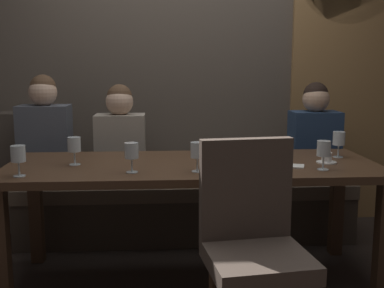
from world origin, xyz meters
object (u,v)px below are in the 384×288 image
Objects in this scene: wine_glass_center_back at (324,150)px; espresso_cup at (327,159)px; diner_redhead at (45,133)px; wine_glass_center_front at (18,155)px; wine_glass_near_left at (339,140)px; wine_glass_far_left at (74,145)px; wine_glass_far_right at (197,151)px; wine_glass_end_left at (132,152)px; banquette_bench at (187,210)px; chair_near_side at (252,233)px; diner_bearded at (120,137)px; dining_table at (193,177)px; diner_far_end at (314,134)px.

wine_glass_center_back is 0.22m from espresso_cup.
diner_redhead reaches higher than espresso_cup.
wine_glass_center_front is 1.00× the size of wine_glass_near_left.
wine_glass_center_front is (-0.24, -0.28, -0.00)m from wine_glass_far_left.
diner_redhead is at bearing 95.60° from wine_glass_center_front.
wine_glass_far_left is at bearing 161.92° from wine_glass_far_right.
espresso_cup is at bearing 9.01° from wine_glass_end_left.
banquette_bench is at bearing 46.63° from wine_glass_center_front.
diner_redhead is at bearing 157.89° from espresso_cup.
diner_redhead is 0.77m from wine_glass_far_left.
diner_redhead is at bearing -179.52° from banquette_bench.
diner_bearded reaches higher than chair_near_side.
dining_table is 13.41× the size of wine_glass_end_left.
banquette_bench is 2.55× the size of chair_near_side.
wine_glass_center_front reaches higher than banquette_bench.
dining_table is 13.41× the size of wine_glass_center_back.
espresso_cup is at bearing -102.87° from diner_far_end.
diner_redhead is 1.39m from wine_glass_far_right.
wine_glass_near_left is at bearing 58.16° from wine_glass_center_back.
wine_glass_far_left is (-1.41, 0.23, 0.00)m from wine_glass_center_back.
wine_glass_center_back is (-0.26, -0.95, 0.05)m from diner_far_end.
diner_bearded reaches higher than wine_glass_far_right.
wine_glass_far_right is (-0.21, 0.48, 0.29)m from chair_near_side.
diner_redhead is 1.08× the size of diner_far_end.
diner_far_end is 0.99m from wine_glass_center_back.
wine_glass_near_left is 1.37× the size of espresso_cup.
wine_glass_far_left is at bearing 170.79° from wine_glass_center_back.
wine_glass_center_front is at bearing -84.40° from diner_redhead.
wine_glass_center_front and wine_glass_end_left have the same top height.
diner_redhead reaches higher than wine_glass_end_left.
diner_bearded is 0.74m from wine_glass_far_left.
chair_near_side is (0.22, -1.42, 0.33)m from banquette_bench.
diner_far_end is (2.00, 0.02, -0.03)m from diner_redhead.
diner_redhead is 1.97m from wine_glass_center_back.
wine_glass_far_right reaches higher than banquette_bench.
diner_redhead is 2.00m from diner_far_end.
banquette_bench is at bearing 0.48° from diner_redhead.
chair_near_side is 1.22× the size of diner_redhead.
wine_glass_near_left reaches higher than dining_table.
chair_near_side is at bearing -130.09° from wine_glass_near_left.
wine_glass_center_back is 1.42m from wine_glass_far_left.
wine_glass_near_left is at bearing 7.33° from dining_table.
chair_near_side reaches higher than wine_glass_end_left.
banquette_bench is 3.36× the size of diner_far_end.
banquette_bench is at bearing 127.29° from wine_glass_center_back.
wine_glass_far_left is at bearing 49.66° from wine_glass_center_front.
wine_glass_end_left is (0.14, -0.93, 0.06)m from diner_bearded.
dining_table is at bearing 161.74° from wine_glass_center_back.
espresso_cup is at bearing 49.50° from chair_near_side.
diner_far_end is 2.15m from wine_glass_center_front.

